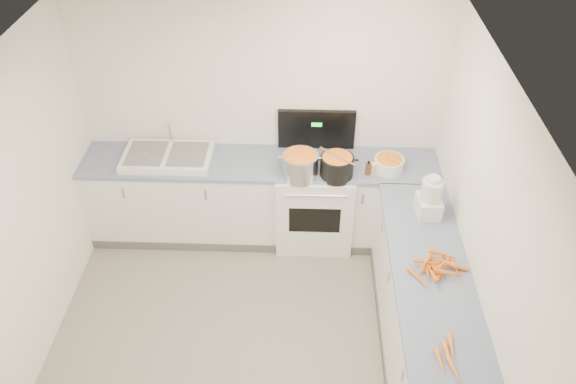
{
  "coord_description": "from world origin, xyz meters",
  "views": [
    {
      "loc": [
        0.44,
        -2.74,
        4.14
      ],
      "look_at": [
        0.3,
        1.1,
        1.05
      ],
      "focal_mm": 35.0,
      "sensor_mm": 36.0,
      "label": 1
    }
  ],
  "objects_px": {
    "sink": "(168,156)",
    "spice_jar": "(373,169)",
    "food_processor": "(430,199)",
    "steel_pot": "(300,166)",
    "stove": "(314,201)",
    "extract_bottle": "(368,169)",
    "mixing_bowl": "(389,164)",
    "black_pot": "(337,167)"
  },
  "relations": [
    {
      "from": "steel_pot",
      "to": "black_pot",
      "type": "distance_m",
      "value": 0.34
    },
    {
      "from": "black_pot",
      "to": "extract_bottle",
      "type": "relative_size",
      "value": 2.48
    },
    {
      "from": "sink",
      "to": "spice_jar",
      "type": "distance_m",
      "value": 2.0
    },
    {
      "from": "steel_pot",
      "to": "food_processor",
      "type": "xyz_separation_m",
      "value": [
        1.11,
        -0.53,
        0.07
      ]
    },
    {
      "from": "black_pot",
      "to": "food_processor",
      "type": "relative_size",
      "value": 0.79
    },
    {
      "from": "black_pot",
      "to": "extract_bottle",
      "type": "bearing_deg",
      "value": 3.72
    },
    {
      "from": "black_pot",
      "to": "sink",
      "type": "bearing_deg",
      "value": 173.55
    },
    {
      "from": "mixing_bowl",
      "to": "food_processor",
      "type": "xyz_separation_m",
      "value": [
        0.27,
        -0.63,
        0.11
      ]
    },
    {
      "from": "stove",
      "to": "sink",
      "type": "height_order",
      "value": "stove"
    },
    {
      "from": "sink",
      "to": "black_pot",
      "type": "height_order",
      "value": "sink"
    },
    {
      "from": "stove",
      "to": "spice_jar",
      "type": "xyz_separation_m",
      "value": [
        0.54,
        -0.13,
        0.51
      ]
    },
    {
      "from": "black_pot",
      "to": "extract_bottle",
      "type": "distance_m",
      "value": 0.3
    },
    {
      "from": "extract_bottle",
      "to": "black_pot",
      "type": "bearing_deg",
      "value": -176.28
    },
    {
      "from": "spice_jar",
      "to": "food_processor",
      "type": "bearing_deg",
      "value": -53.83
    },
    {
      "from": "sink",
      "to": "steel_pot",
      "type": "xyz_separation_m",
      "value": [
        1.3,
        -0.2,
        0.06
      ]
    },
    {
      "from": "sink",
      "to": "mixing_bowl",
      "type": "height_order",
      "value": "sink"
    },
    {
      "from": "steel_pot",
      "to": "mixing_bowl",
      "type": "distance_m",
      "value": 0.85
    },
    {
      "from": "steel_pot",
      "to": "sink",
      "type": "bearing_deg",
      "value": 171.46
    },
    {
      "from": "steel_pot",
      "to": "mixing_bowl",
      "type": "relative_size",
      "value": 1.18
    },
    {
      "from": "stove",
      "to": "extract_bottle",
      "type": "distance_m",
      "value": 0.74
    },
    {
      "from": "stove",
      "to": "spice_jar",
      "type": "distance_m",
      "value": 0.76
    },
    {
      "from": "sink",
      "to": "black_pot",
      "type": "xyz_separation_m",
      "value": [
        1.64,
        -0.19,
        0.05
      ]
    },
    {
      "from": "stove",
      "to": "food_processor",
      "type": "height_order",
      "value": "stove"
    },
    {
      "from": "stove",
      "to": "steel_pot",
      "type": "relative_size",
      "value": 4.07
    },
    {
      "from": "sink",
      "to": "extract_bottle",
      "type": "distance_m",
      "value": 1.95
    },
    {
      "from": "sink",
      "to": "steel_pot",
      "type": "height_order",
      "value": "sink"
    },
    {
      "from": "spice_jar",
      "to": "food_processor",
      "type": "distance_m",
      "value": 0.72
    },
    {
      "from": "sink",
      "to": "steel_pot",
      "type": "bearing_deg",
      "value": -8.54
    },
    {
      "from": "steel_pot",
      "to": "mixing_bowl",
      "type": "xyz_separation_m",
      "value": [
        0.84,
        0.1,
        -0.04
      ]
    },
    {
      "from": "stove",
      "to": "sink",
      "type": "bearing_deg",
      "value": 179.38
    },
    {
      "from": "spice_jar",
      "to": "stove",
      "type": "bearing_deg",
      "value": 166.28
    },
    {
      "from": "extract_bottle",
      "to": "spice_jar",
      "type": "xyz_separation_m",
      "value": [
        0.05,
        0.02,
        -0.02
      ]
    },
    {
      "from": "stove",
      "to": "steel_pot",
      "type": "distance_m",
      "value": 0.61
    },
    {
      "from": "sink",
      "to": "extract_bottle",
      "type": "xyz_separation_m",
      "value": [
        1.94,
        -0.17,
        0.03
      ]
    },
    {
      "from": "sink",
      "to": "mixing_bowl",
      "type": "bearing_deg",
      "value": -2.47
    },
    {
      "from": "stove",
      "to": "food_processor",
      "type": "relative_size",
      "value": 3.42
    },
    {
      "from": "sink",
      "to": "food_processor",
      "type": "distance_m",
      "value": 2.52
    },
    {
      "from": "sink",
      "to": "extract_bottle",
      "type": "relative_size",
      "value": 6.82
    },
    {
      "from": "black_pot",
      "to": "spice_jar",
      "type": "distance_m",
      "value": 0.35
    },
    {
      "from": "extract_bottle",
      "to": "steel_pot",
      "type": "bearing_deg",
      "value": -177.41
    },
    {
      "from": "sink",
      "to": "spice_jar",
      "type": "height_order",
      "value": "sink"
    },
    {
      "from": "stove",
      "to": "sink",
      "type": "xyz_separation_m",
      "value": [
        -1.45,
        0.02,
        0.5
      ]
    }
  ]
}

